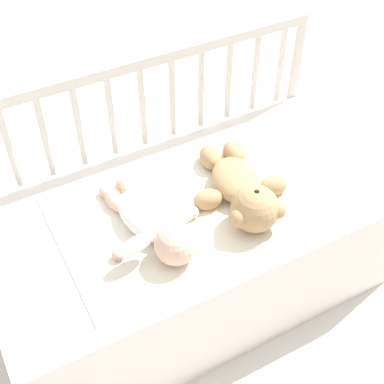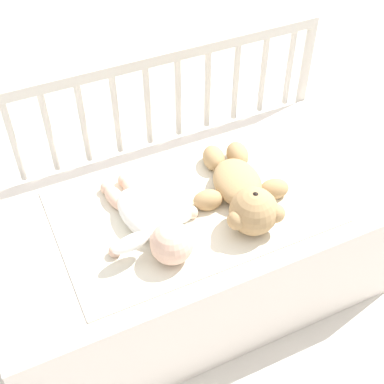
% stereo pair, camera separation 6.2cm
% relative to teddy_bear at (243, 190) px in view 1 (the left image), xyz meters
% --- Properties ---
extents(ground_plane, '(12.00, 12.00, 0.00)m').
position_rel_teddy_bear_xyz_m(ground_plane, '(-0.14, 0.06, -0.48)').
color(ground_plane, silver).
extents(crib_mattress, '(1.28, 0.64, 0.43)m').
position_rel_teddy_bear_xyz_m(crib_mattress, '(-0.14, 0.06, -0.27)').
color(crib_mattress, white).
rests_on(crib_mattress, ground_plane).
extents(crib_rail, '(1.28, 0.04, 0.76)m').
position_rel_teddy_bear_xyz_m(crib_rail, '(-0.14, 0.40, 0.07)').
color(crib_rail, beige).
rests_on(crib_rail, ground_plane).
extents(blanket, '(0.83, 0.52, 0.01)m').
position_rel_teddy_bear_xyz_m(blanket, '(-0.14, 0.06, -0.05)').
color(blanket, silver).
rests_on(blanket, crib_mattress).
extents(teddy_bear, '(0.31, 0.42, 0.15)m').
position_rel_teddy_bear_xyz_m(teddy_bear, '(0.00, 0.00, 0.00)').
color(teddy_bear, tan).
rests_on(teddy_bear, crib_mattress).
extents(baby, '(0.30, 0.41, 0.12)m').
position_rel_teddy_bear_xyz_m(baby, '(-0.29, 0.01, -0.01)').
color(baby, white).
rests_on(baby, crib_mattress).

